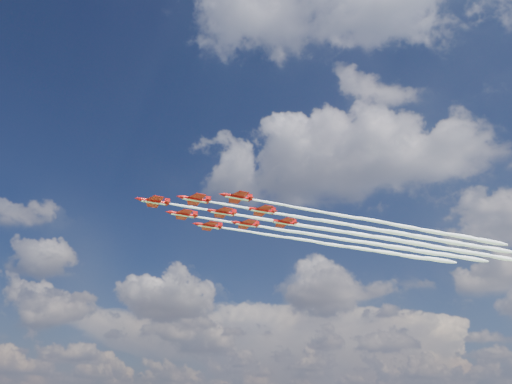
{
  "coord_description": "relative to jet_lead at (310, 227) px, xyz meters",
  "views": [
    {
      "loc": [
        62.37,
        -128.54,
        15.2
      ],
      "look_at": [
        14.42,
        1.35,
        78.61
      ],
      "focal_mm": 35.0,
      "sensor_mm": 36.0,
      "label": 1
    }
  ],
  "objects": [
    {
      "name": "jet_tail",
      "position": [
        31.24,
        30.06,
        0.0
      ],
      "size": [
        83.1,
        80.06,
        2.62
      ],
      "rotation": [
        0.0,
        0.0,
        0.77
      ],
      "color": "#B00A09"
    },
    {
      "name": "jet_row3_port",
      "position": [
        24.61,
        5.68,
        0.0
      ],
      "size": [
        83.1,
        80.06,
        2.62
      ],
      "rotation": [
        0.0,
        0.0,
        0.77
      ],
      "color": "#B00A09"
    },
    {
      "name": "jet_row2_port",
      "position": [
        12.31,
        2.84,
        0.0
      ],
      "size": [
        83.1,
        80.06,
        2.62
      ],
      "rotation": [
        0.0,
        0.0,
        0.77
      ],
      "color": "#B00A09"
    },
    {
      "name": "jet_row3_starb",
      "position": [
        6.62,
        24.38,
        0.0
      ],
      "size": [
        83.1,
        80.06,
        2.62
      ],
      "rotation": [
        0.0,
        0.0,
        0.77
      ],
      "color": "#B00A09"
    },
    {
      "name": "jet_row4_port",
      "position": [
        27.93,
        17.87,
        0.0
      ],
      "size": [
        83.1,
        80.06,
        2.62
      ],
      "rotation": [
        0.0,
        0.0,
        0.77
      ],
      "color": "#B00A09"
    },
    {
      "name": "jet_row4_starb",
      "position": [
        18.93,
        27.22,
        0.0
      ],
      "size": [
        83.1,
        80.06,
        2.62
      ],
      "rotation": [
        0.0,
        0.0,
        0.77
      ],
      "color": "#B00A09"
    },
    {
      "name": "jet_lead",
      "position": [
        0.0,
        0.0,
        0.0
      ],
      "size": [
        83.1,
        80.06,
        2.62
      ],
      "rotation": [
        0.0,
        0.0,
        0.77
      ],
      "color": "#B00A09"
    },
    {
      "name": "jet_row3_centre",
      "position": [
        15.62,
        15.03,
        0.0
      ],
      "size": [
        83.1,
        80.06,
        2.62
      ],
      "rotation": [
        0.0,
        0.0,
        0.77
      ],
      "color": "#B00A09"
    },
    {
      "name": "jet_row2_starb",
      "position": [
        3.31,
        12.19,
        0.0
      ],
      "size": [
        83.1,
        80.06,
        2.62
      ],
      "rotation": [
        0.0,
        0.0,
        0.77
      ],
      "color": "#B00A09"
    }
  ]
}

